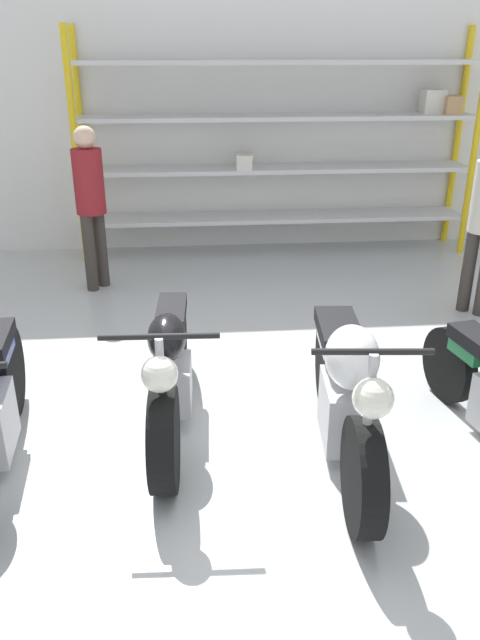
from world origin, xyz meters
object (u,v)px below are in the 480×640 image
Objects in this scene: person_near_rack at (90,196)px; motorcycle_black at (170,371)px; motorcycle_white at (346,392)px; shelving_rack at (285,142)px.

motorcycle_black is at bearing 143.77° from person_near_rack.
motorcycle_black is 1.23m from motorcycle_white.
person_near_rack is (-0.87, 2.88, 0.62)m from motorcycle_black.
person_near_rack is (-2.29, -1.20, -0.37)m from shelving_rack.
motorcycle_black is 1.00× the size of motorcycle_white.
shelving_rack reaches higher than motorcycle_black.
motorcycle_white is at bearing 157.94° from person_near_rack.
person_near_rack reaches higher than motorcycle_white.
motorcycle_white is (1.14, -0.47, 0.05)m from motorcycle_black.
shelving_rack reaches higher than person_near_rack.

